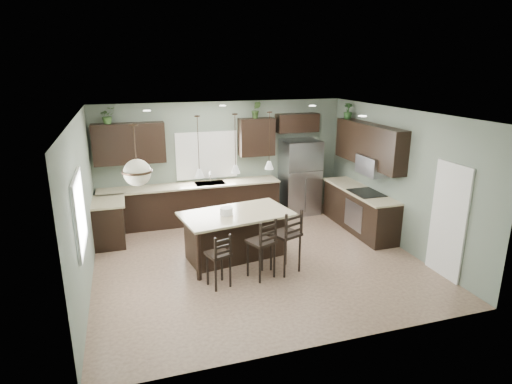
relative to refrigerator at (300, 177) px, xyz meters
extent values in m
plane|color=#9E8466|center=(-1.87, -2.36, -0.93)|extent=(6.00, 6.00, 0.00)
cube|color=white|center=(1.11, -3.91, 0.09)|extent=(0.04, 0.82, 2.04)
cube|color=white|center=(-2.27, 0.37, 0.62)|extent=(1.35, 0.02, 1.00)
cube|color=white|center=(-4.85, -3.16, 0.62)|extent=(0.02, 1.10, 1.00)
cube|color=black|center=(-4.57, -0.66, -0.48)|extent=(0.60, 0.90, 0.90)
cube|color=#BAB18C|center=(-4.55, -0.66, -0.01)|extent=(0.66, 0.96, 0.04)
cube|color=black|center=(-2.72, 0.09, -0.48)|extent=(4.20, 0.60, 0.90)
cube|color=#BAB18C|center=(-2.72, 0.07, -0.01)|extent=(4.20, 0.66, 0.04)
cube|color=gray|center=(-2.27, 0.07, 0.01)|extent=(0.70, 0.45, 0.01)
cylinder|color=silver|center=(-2.27, 0.04, 0.16)|extent=(0.02, 0.02, 0.28)
cube|color=black|center=(-4.02, 0.22, 1.02)|extent=(1.55, 0.34, 0.90)
cube|color=black|center=(-1.07, 0.22, 1.02)|extent=(0.85, 0.34, 0.90)
cube|color=black|center=(-0.02, 0.22, 1.32)|extent=(1.05, 0.34, 0.45)
cube|color=black|center=(0.83, -1.49, -0.48)|extent=(0.60, 2.35, 0.90)
cube|color=#BAB18C|center=(0.81, -1.49, -0.01)|extent=(0.66, 2.35, 0.04)
cube|color=black|center=(0.81, -1.76, 0.02)|extent=(0.58, 0.75, 0.02)
cube|color=gray|center=(0.53, -1.76, -0.48)|extent=(0.01, 0.72, 0.60)
cube|color=black|center=(0.96, -1.49, 1.02)|extent=(0.34, 2.35, 0.90)
cube|color=gray|center=(0.91, -1.76, 0.62)|extent=(0.40, 0.75, 0.40)
cube|color=#92929A|center=(0.00, 0.00, 0.00)|extent=(0.90, 0.74, 1.85)
cube|color=black|center=(-2.22, -2.14, -0.46)|extent=(2.21, 1.48, 0.92)
cylinder|color=white|center=(-2.42, -2.17, 0.07)|extent=(0.24, 0.24, 0.14)
cube|color=black|center=(-2.79, -3.12, -0.44)|extent=(0.45, 0.45, 0.97)
cube|color=black|center=(-2.01, -3.02, -0.37)|extent=(0.53, 0.53, 1.11)
cube|color=black|center=(-1.52, -2.94, -0.33)|extent=(0.58, 0.58, 1.20)
imported|color=#335425|center=(-4.42, 0.19, 1.65)|extent=(0.39, 0.37, 0.36)
imported|color=#2F4A20|center=(-1.09, 0.19, 1.68)|extent=(0.27, 0.25, 0.40)
imported|color=#264D21|center=(0.93, -0.54, 1.66)|extent=(0.25, 0.25, 0.37)
plane|color=slate|center=(-1.87, 0.39, 0.48)|extent=(6.00, 0.00, 6.00)
plane|color=slate|center=(-1.87, -5.11, 0.48)|extent=(6.00, 0.00, 6.00)
plane|color=slate|center=(-4.87, -2.36, 0.48)|extent=(0.00, 5.50, 5.50)
plane|color=slate|center=(1.13, -2.36, 0.48)|extent=(0.00, 5.50, 5.50)
plane|color=white|center=(-1.87, -2.36, 1.87)|extent=(6.00, 6.00, 0.00)
camera|label=1|loc=(-4.15, -9.53, 2.69)|focal=30.00mm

